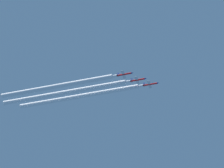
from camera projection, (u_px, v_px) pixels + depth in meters
jet_lead at (151, 84)px, 271.64m from camera, size 7.46×10.86×2.61m
jet_second_echelon at (138, 80)px, 267.02m from camera, size 7.46×10.86×2.61m
jet_third_echelon at (125, 74)px, 261.84m from camera, size 7.46×10.86×2.61m
smoke_trail_lead at (80, 96)px, 280.88m from camera, size 2.91×85.25×2.91m
smoke_trail_second_echelon at (65, 92)px, 276.45m from camera, size 2.91×87.29×2.91m
smoke_trail_third_echelon at (58, 86)px, 270.37m from camera, size 2.91×78.02×2.91m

